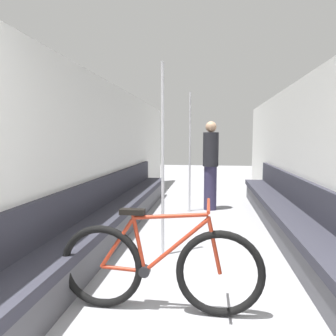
# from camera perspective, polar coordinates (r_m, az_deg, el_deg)

# --- Properties ---
(wall_left) EXTENTS (0.10, 10.47, 2.27)m
(wall_left) POSITION_cam_1_polar(r_m,az_deg,el_deg) (4.58, -12.79, 2.32)
(wall_left) COLOR silver
(wall_left) RESTS_ON ground
(wall_right) EXTENTS (0.10, 10.47, 2.27)m
(wall_right) POSITION_cam_1_polar(r_m,az_deg,el_deg) (4.50, 25.56, 1.85)
(wall_right) COLOR silver
(wall_right) RESTS_ON ground
(bench_seat_row_left) EXTENTS (0.46, 5.90, 0.83)m
(bench_seat_row_left) POSITION_cam_1_polar(r_m,az_deg,el_deg) (4.60, -9.66, -8.44)
(bench_seat_row_left) COLOR #4C4C51
(bench_seat_row_left) RESTS_ON ground
(bench_seat_row_right) EXTENTS (0.46, 5.90, 0.83)m
(bench_seat_row_right) POSITION_cam_1_polar(r_m,az_deg,el_deg) (4.54, 22.09, -8.98)
(bench_seat_row_right) COLOR #4C4C51
(bench_seat_row_right) RESTS_ON ground
(bicycle) EXTENTS (1.65, 0.46, 0.89)m
(bicycle) POSITION_cam_1_polar(r_m,az_deg,el_deg) (2.51, -1.72, -18.46)
(bicycle) COLOR black
(bicycle) RESTS_ON ground
(grab_pole_near) EXTENTS (0.08, 0.08, 2.25)m
(grab_pole_near) POSITION_cam_1_polar(r_m,az_deg,el_deg) (5.67, 4.18, 2.67)
(grab_pole_near) COLOR gray
(grab_pole_near) RESTS_ON ground
(grab_pole_far) EXTENTS (0.08, 0.08, 2.25)m
(grab_pole_far) POSITION_cam_1_polar(r_m,az_deg,el_deg) (3.47, -1.02, 0.82)
(grab_pole_far) COLOR gray
(grab_pole_far) RESTS_ON ground
(passenger_standing) EXTENTS (0.30, 0.30, 1.72)m
(passenger_standing) POSITION_cam_1_polar(r_m,az_deg,el_deg) (5.87, 8.11, 0.68)
(passenger_standing) COLOR #332D4C
(passenger_standing) RESTS_ON ground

